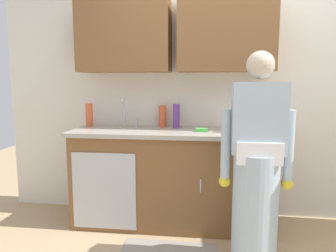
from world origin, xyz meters
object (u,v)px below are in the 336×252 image
at_px(bottle_cleaner_spray, 162,116).
at_px(bottle_soap, 176,116).
at_px(sink, 125,131).
at_px(knife_on_counter, 245,129).
at_px(person_at_sink, 256,178).
at_px(cup_by_sink, 226,127).
at_px(bottle_dish_liquid, 89,115).
at_px(sponge, 202,130).

distance_m(bottle_cleaner_spray, bottle_soap, 0.17).
relative_size(sink, knife_on_counter, 2.08).
bearing_deg(bottle_soap, bottle_cleaner_spray, 153.16).
height_order(person_at_sink, cup_by_sink, person_at_sink).
bearing_deg(person_at_sink, bottle_cleaner_spray, 133.18).
height_order(bottle_dish_liquid, cup_by_sink, bottle_dish_liquid).
relative_size(person_at_sink, cup_by_sink, 15.34).
height_order(person_at_sink, knife_on_counter, person_at_sink).
xyz_separation_m(sink, knife_on_counter, (1.18, 0.12, 0.02)).
bearing_deg(sponge, bottle_cleaner_spray, 144.85).
height_order(cup_by_sink, sponge, cup_by_sink).
distance_m(person_at_sink, cup_by_sink, 0.68).
bearing_deg(sink, knife_on_counter, 6.02).
xyz_separation_m(person_at_sink, sponge, (-0.42, 0.60, 0.26)).
bearing_deg(bottle_dish_liquid, knife_on_counter, -0.61).
height_order(bottle_dish_liquid, knife_on_counter, bottle_dish_liquid).
relative_size(bottle_soap, bottle_dish_liquid, 1.00).
relative_size(bottle_soap, knife_on_counter, 1.01).
distance_m(bottle_soap, bottle_dish_liquid, 0.91).
bearing_deg(bottle_dish_liquid, bottle_soap, 0.45).
relative_size(cup_by_sink, knife_on_counter, 0.44).
height_order(sink, person_at_sink, person_at_sink).
bearing_deg(cup_by_sink, sponge, 173.86).
height_order(person_at_sink, bottle_cleaner_spray, person_at_sink).
distance_m(sink, sponge, 0.76).
relative_size(sink, cup_by_sink, 4.73).
bearing_deg(bottle_soap, knife_on_counter, -2.03).
bearing_deg(bottle_cleaner_spray, knife_on_counter, -6.93).
distance_m(person_at_sink, sponge, 0.78).
bearing_deg(bottle_cleaner_spray, bottle_dish_liquid, -173.71).
relative_size(bottle_cleaner_spray, knife_on_counter, 0.92).
relative_size(knife_on_counter, sponge, 2.18).
height_order(bottle_cleaner_spray, bottle_soap, bottle_soap).
distance_m(cup_by_sink, knife_on_counter, 0.29).
distance_m(sink, bottle_soap, 0.54).
height_order(person_at_sink, sponge, person_at_sink).
bearing_deg(cup_by_sink, knife_on_counter, 47.41).
xyz_separation_m(sink, bottle_cleaner_spray, (0.35, 0.23, 0.12)).
bearing_deg(sink, bottle_soap, 16.55).
distance_m(bottle_cleaner_spray, knife_on_counter, 0.84).
height_order(sink, cup_by_sink, sink).
bearing_deg(sponge, knife_on_counter, 24.51).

